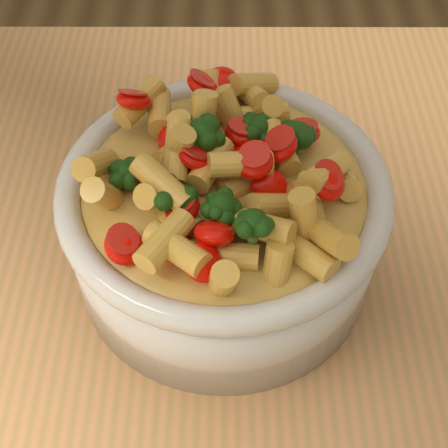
{
  "coord_description": "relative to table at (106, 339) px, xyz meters",
  "views": [
    {
      "loc": [
        0.12,
        -0.31,
        1.36
      ],
      "look_at": [
        0.12,
        0.02,
        0.96
      ],
      "focal_mm": 50.0,
      "sensor_mm": 36.0,
      "label": 1
    }
  ],
  "objects": [
    {
      "name": "table",
      "position": [
        0.0,
        0.0,
        0.0
      ],
      "size": [
        1.2,
        0.8,
        0.9
      ],
      "color": "#BE7E51",
      "rests_on": "ground"
    },
    {
      "name": "pasta_salad",
      "position": [
        0.12,
        0.02,
        0.23
      ],
      "size": [
        0.21,
        0.21,
        0.05
      ],
      "color": "#EBB74A",
      "rests_on": "serving_bowl"
    },
    {
      "name": "serving_bowl",
      "position": [
        0.12,
        0.02,
        0.16
      ],
      "size": [
        0.27,
        0.27,
        0.11
      ],
      "color": "silver",
      "rests_on": "table"
    }
  ]
}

